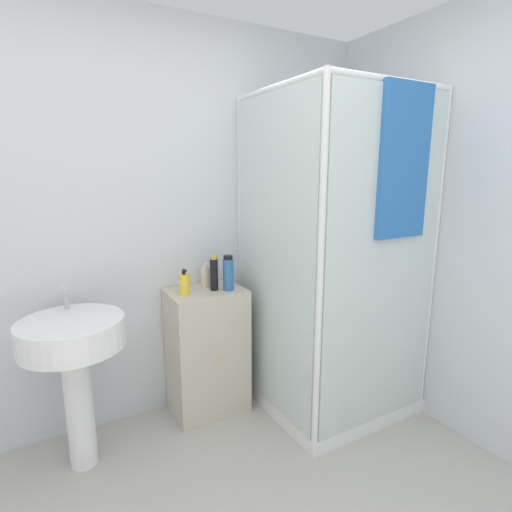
# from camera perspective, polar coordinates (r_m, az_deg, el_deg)

# --- Properties ---
(wall_back) EXTENTS (6.40, 0.06, 2.50)m
(wall_back) POSITION_cam_1_polar(r_m,az_deg,el_deg) (2.55, -18.41, 4.04)
(wall_back) COLOR silver
(wall_back) RESTS_ON ground_plane
(shower_enclosure) EXTENTS (0.91, 0.94, 2.05)m
(shower_enclosure) POSITION_cam_1_polar(r_m,az_deg,el_deg) (2.70, 10.59, -9.99)
(shower_enclosure) COLOR white
(shower_enclosure) RESTS_ON ground_plane
(vanity_cabinet) EXTENTS (0.48, 0.36, 0.84)m
(vanity_cabinet) POSITION_cam_1_polar(r_m,az_deg,el_deg) (2.71, -6.98, -13.34)
(vanity_cabinet) COLOR beige
(vanity_cabinet) RESTS_ON ground_plane
(sink) EXTENTS (0.52, 0.52, 0.97)m
(sink) POSITION_cam_1_polar(r_m,az_deg,el_deg) (2.33, -24.60, -12.44)
(sink) COLOR white
(sink) RESTS_ON ground_plane
(soap_dispenser) EXTENTS (0.06, 0.06, 0.16)m
(soap_dispenser) POSITION_cam_1_polar(r_m,az_deg,el_deg) (2.47, -10.23, -3.95)
(soap_dispenser) COLOR yellow
(soap_dispenser) RESTS_ON vanity_cabinet
(shampoo_bottle_tall_black) EXTENTS (0.05, 0.05, 0.22)m
(shampoo_bottle_tall_black) POSITION_cam_1_polar(r_m,az_deg,el_deg) (2.52, -6.01, -2.48)
(shampoo_bottle_tall_black) COLOR black
(shampoo_bottle_tall_black) RESTS_ON vanity_cabinet
(shampoo_bottle_blue) EXTENTS (0.07, 0.07, 0.22)m
(shampoo_bottle_blue) POSITION_cam_1_polar(r_m,az_deg,el_deg) (2.52, -3.98, -2.49)
(shampoo_bottle_blue) COLOR #2D66A3
(shampoo_bottle_blue) RESTS_ON vanity_cabinet
(lotion_bottle_white) EXTENTS (0.06, 0.06, 0.16)m
(lotion_bottle_white) POSITION_cam_1_polar(r_m,az_deg,el_deg) (2.62, -7.19, -2.93)
(lotion_bottle_white) COLOR beige
(lotion_bottle_white) RESTS_ON vanity_cabinet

